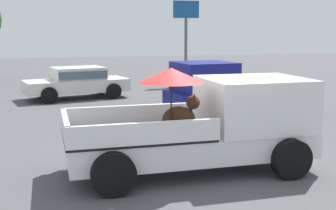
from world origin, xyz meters
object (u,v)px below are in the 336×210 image
(pickup_truck_red, at_px, (229,87))
(motel_sign, at_px, (186,25))
(parked_sedan_near, at_px, (77,81))
(pickup_truck_main, at_px, (212,124))

(pickup_truck_red, distance_m, motel_sign, 8.68)
(parked_sedan_near, relative_size, motel_sign, 1.04)
(parked_sedan_near, bearing_deg, pickup_truck_red, 125.12)
(pickup_truck_main, relative_size, motel_sign, 1.15)
(motel_sign, bearing_deg, pickup_truck_main, -105.19)
(parked_sedan_near, height_order, motel_sign, motel_sign)
(pickup_truck_main, xyz_separation_m, pickup_truck_red, (2.93, 6.10, -0.09))
(motel_sign, bearing_deg, pickup_truck_red, -96.75)
(parked_sedan_near, xyz_separation_m, motel_sign, (6.00, 3.68, 2.40))
(pickup_truck_red, xyz_separation_m, motel_sign, (0.99, 8.32, 2.27))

